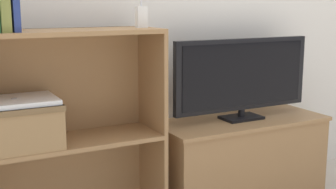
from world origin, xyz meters
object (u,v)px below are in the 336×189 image
at_px(tv_stand, 240,157).
at_px(book_olive, 3,10).
at_px(baby_monitor, 141,17).
at_px(storage_basket_left, 15,123).
at_px(tv, 243,76).
at_px(laptop, 14,101).

height_order(tv_stand, book_olive, book_olive).
distance_m(baby_monitor, storage_basket_left, 0.73).
xyz_separation_m(tv, book_olive, (-1.22, -0.09, 0.36)).
bearing_deg(laptop, storage_basket_left, 165.96).
distance_m(tv, baby_monitor, 0.69).
xyz_separation_m(tv_stand, tv, (0.00, -0.00, 0.46)).
bearing_deg(tv, tv_stand, 90.00).
bearing_deg(storage_basket_left, laptop, -14.04).
bearing_deg(book_olive, storage_basket_left, 59.54).
distance_m(tv_stand, baby_monitor, 1.00).
bearing_deg(baby_monitor, tv, 3.40).
height_order(tv_stand, storage_basket_left, storage_basket_left).
bearing_deg(tv_stand, storage_basket_left, -177.48).
relative_size(tv_stand, baby_monitor, 7.52).
xyz_separation_m(baby_monitor, laptop, (-0.59, -0.02, -0.34)).
distance_m(baby_monitor, laptop, 0.68).
distance_m(tv_stand, tv, 0.46).
bearing_deg(tv_stand, tv, -90.00).
bearing_deg(baby_monitor, laptop, -178.54).
relative_size(tv, laptop, 2.46).
distance_m(tv_stand, storage_basket_left, 1.25).
relative_size(tv_stand, tv, 1.15).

